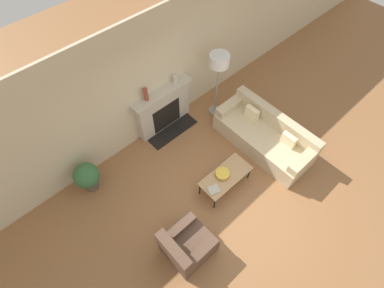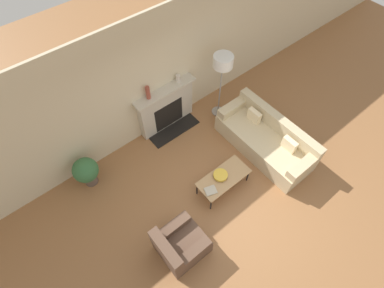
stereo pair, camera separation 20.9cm
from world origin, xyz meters
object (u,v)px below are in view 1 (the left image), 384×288
object	(u,v)px
bowl	(223,174)
floor_lamp	(219,64)
coffee_table	(226,176)
potted_plant	(87,176)
mantel_vase_left	(146,94)
book	(214,189)
fireplace	(164,109)
armchair_near	(186,246)
mantel_vase_center_left	(175,79)
couch	(264,136)

from	to	relation	value
bowl	floor_lamp	bearing A→B (deg)	48.70
coffee_table	potted_plant	bearing A→B (deg)	138.36
mantel_vase_left	coffee_table	bearing A→B (deg)	-82.92
book	potted_plant	distance (m)	2.53
book	mantel_vase_left	distance (m)	2.34
fireplace	bowl	size ratio (longest dim) A/B	5.21
bowl	potted_plant	distance (m)	2.70
fireplace	armchair_near	world-z (taller)	fireplace
book	floor_lamp	world-z (taller)	floor_lamp
armchair_near	bowl	world-z (taller)	armchair_near
floor_lamp	book	bearing A→B (deg)	-135.91
floor_lamp	mantel_vase_center_left	world-z (taller)	floor_lamp
armchair_near	coffee_table	size ratio (longest dim) A/B	0.75
armchair_near	mantel_vase_center_left	distance (m)	3.39
fireplace	coffee_table	size ratio (longest dim) A/B	1.36
mantel_vase_center_left	mantel_vase_left	bearing A→B (deg)	180.00
armchair_near	potted_plant	world-z (taller)	armchair_near
coffee_table	bowl	size ratio (longest dim) A/B	3.83
couch	floor_lamp	xyz separation A→B (m)	(-0.09, 1.46, 1.17)
couch	bowl	distance (m)	1.46
armchair_near	floor_lamp	distance (m)	3.69
mantel_vase_left	bowl	bearing A→B (deg)	-83.78
bowl	book	world-z (taller)	bowl
armchair_near	book	distance (m)	1.17
coffee_table	mantel_vase_left	xyz separation A→B (m)	(-0.26, 2.11, 0.91)
armchair_near	mantel_vase_center_left	xyz separation A→B (m)	(1.99, 2.59, 0.92)
book	fireplace	bearing A→B (deg)	94.37
armchair_near	book	xyz separation A→B (m)	(1.09, 0.42, 0.12)
armchair_near	bowl	size ratio (longest dim) A/B	2.87
mantel_vase_left	potted_plant	world-z (taller)	mantel_vase_left
potted_plant	armchair_near	bearing A→B (deg)	-75.89
bowl	mantel_vase_center_left	size ratio (longest dim) A/B	1.59
mantel_vase_left	mantel_vase_center_left	world-z (taller)	mantel_vase_left
bowl	mantel_vase_center_left	world-z (taller)	mantel_vase_center_left
mantel_vase_left	mantel_vase_center_left	size ratio (longest dim) A/B	1.71
coffee_table	bowl	xyz separation A→B (m)	(-0.04, 0.06, 0.08)
book	floor_lamp	xyz separation A→B (m)	(1.72, 1.67, 1.06)
armchair_near	floor_lamp	size ratio (longest dim) A/B	0.48
book	potted_plant	xyz separation A→B (m)	(-1.67, 1.90, 0.02)
coffee_table	bowl	distance (m)	0.11
coffee_table	book	size ratio (longest dim) A/B	4.08
coffee_table	armchair_near	bearing A→B (deg)	-162.09
mantel_vase_center_left	book	bearing A→B (deg)	-112.76
armchair_near	mantel_vase_left	bearing A→B (deg)	-25.29
coffee_table	book	distance (m)	0.41
floor_lamp	mantel_vase_center_left	distance (m)	0.99
floor_lamp	potted_plant	size ratio (longest dim) A/B	2.33
coffee_table	floor_lamp	size ratio (longest dim) A/B	0.64
armchair_near	potted_plant	xyz separation A→B (m)	(-0.58, 2.32, 0.14)
mantel_vase_center_left	potted_plant	xyz separation A→B (m)	(-2.58, -0.27, -0.79)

